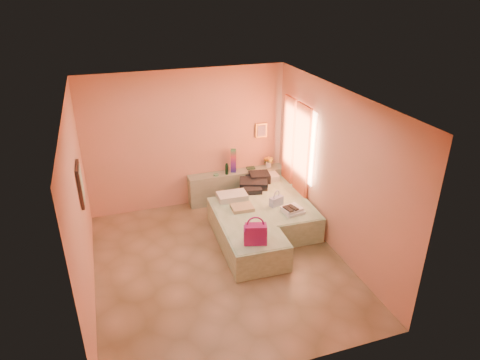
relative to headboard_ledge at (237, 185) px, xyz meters
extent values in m
plane|color=#9D7D5E|center=(-0.98, -2.10, -0.33)|extent=(4.50, 4.50, 0.00)
cube|color=#E18F78|center=(-0.98, 0.15, 1.07)|extent=(4.00, 0.02, 2.80)
cube|color=#E18F78|center=(-2.98, -2.10, 1.07)|extent=(0.02, 4.50, 2.80)
cube|color=#E18F78|center=(1.02, -2.10, 1.07)|extent=(0.02, 4.50, 2.80)
cube|color=silver|center=(-0.98, -2.10, 2.47)|extent=(4.00, 4.50, 0.02)
cube|color=#FFCE9E|center=(1.00, -0.85, 1.18)|extent=(0.02, 1.10, 1.40)
cube|color=#E86137|center=(0.96, -1.00, 0.82)|extent=(0.05, 0.55, 2.20)
cube|color=#E86137|center=(0.96, -0.40, 0.82)|extent=(0.05, 0.45, 2.20)
cube|color=black|center=(-2.95, -1.70, 1.28)|extent=(0.04, 0.50, 0.60)
cube|color=gold|center=(0.57, 0.12, 1.12)|extent=(0.25, 0.04, 0.30)
cube|color=#96A285|center=(0.00, 0.00, 0.00)|extent=(2.05, 0.30, 0.65)
cube|color=beige|center=(-0.38, -1.67, -0.08)|extent=(0.96, 2.03, 0.50)
cube|color=beige|center=(0.52, -1.07, -0.08)|extent=(0.96, 2.03, 0.50)
cylinder|color=#143722|center=(-0.23, -0.06, 0.44)|extent=(0.08, 0.08, 0.23)
cube|color=#A01361|center=(-0.07, 0.01, 0.57)|extent=(0.14, 0.14, 0.50)
cylinder|color=#52966F|center=(-0.46, -0.05, 0.34)|extent=(0.15, 0.15, 0.03)
cube|color=#23412D|center=(0.33, 0.04, 0.34)|extent=(0.18, 0.14, 0.03)
cube|color=silver|center=(0.72, 0.02, 0.46)|extent=(0.24, 0.24, 0.27)
cube|color=#A01361|center=(-0.47, -2.39, 0.34)|extent=(0.40, 0.30, 0.34)
cube|color=tan|center=(-0.32, -1.30, 0.21)|extent=(0.40, 0.33, 0.07)
cube|color=black|center=(0.24, -0.50, 0.27)|extent=(0.75, 0.75, 0.18)
cube|color=#3F5397|center=(0.33, -1.36, 0.26)|extent=(0.29, 0.20, 0.17)
cube|color=white|center=(0.51, -1.71, 0.23)|extent=(0.39, 0.35, 0.10)
cube|color=black|center=(0.45, -1.73, 0.29)|extent=(0.21, 0.26, 0.02)
camera|label=1|loc=(-2.50, -7.73, 4.00)|focal=32.00mm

